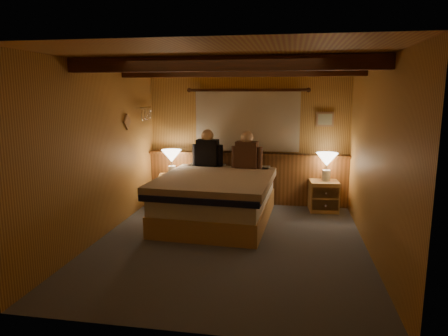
% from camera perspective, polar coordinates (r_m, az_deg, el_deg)
% --- Properties ---
extents(floor, '(4.20, 4.20, 0.00)m').
position_cam_1_polar(floor, '(5.50, 0.77, -10.62)').
color(floor, '#50565F').
rests_on(floor, ground).
extents(ceiling, '(4.20, 4.20, 0.00)m').
position_cam_1_polar(ceiling, '(5.14, 0.84, 15.18)').
color(ceiling, gold).
rests_on(ceiling, wall_back).
extents(wall_back, '(3.60, 0.00, 3.60)m').
position_cam_1_polar(wall_back, '(7.25, 3.37, 4.32)').
color(wall_back, gold).
rests_on(wall_back, floor).
extents(wall_left, '(0.00, 4.20, 4.20)m').
position_cam_1_polar(wall_left, '(5.74, -17.26, 2.21)').
color(wall_left, gold).
rests_on(wall_left, floor).
extents(wall_right, '(0.00, 4.20, 4.20)m').
position_cam_1_polar(wall_right, '(5.22, 20.72, 1.22)').
color(wall_right, gold).
rests_on(wall_right, floor).
extents(wall_front, '(3.60, 0.00, 3.60)m').
position_cam_1_polar(wall_front, '(3.16, -5.06, -3.87)').
color(wall_front, gold).
rests_on(wall_front, floor).
extents(wainscot, '(3.60, 0.23, 0.94)m').
position_cam_1_polar(wainscot, '(7.30, 3.25, -1.32)').
color(wainscot, brown).
rests_on(wainscot, wall_back).
extents(curtain_window, '(2.18, 0.09, 1.11)m').
position_cam_1_polar(curtain_window, '(7.15, 3.33, 6.82)').
color(curtain_window, '#4D2213').
rests_on(curtain_window, wall_back).
extents(ceiling_beams, '(3.60, 1.65, 0.16)m').
position_cam_1_polar(ceiling_beams, '(5.28, 1.10, 14.08)').
color(ceiling_beams, '#4D2213').
rests_on(ceiling_beams, ceiling).
extents(coat_rail, '(0.05, 0.55, 0.24)m').
position_cam_1_polar(coat_rail, '(7.10, -11.13, 7.80)').
color(coat_rail, white).
rests_on(coat_rail, wall_left).
extents(framed_print, '(0.30, 0.04, 0.25)m').
position_cam_1_polar(framed_print, '(7.18, 14.23, 6.76)').
color(framed_print, '#AC7F56').
rests_on(framed_print, wall_back).
extents(bed, '(1.79, 2.25, 0.74)m').
position_cam_1_polar(bed, '(6.28, -1.02, -4.22)').
color(bed, tan).
rests_on(bed, floor).
extents(nightstand_left, '(0.58, 0.54, 0.55)m').
position_cam_1_polar(nightstand_left, '(7.29, -7.32, -3.12)').
color(nightstand_left, tan).
rests_on(nightstand_left, floor).
extents(nightstand_right, '(0.51, 0.46, 0.52)m').
position_cam_1_polar(nightstand_right, '(7.06, 14.04, -3.89)').
color(nightstand_right, tan).
rests_on(nightstand_right, floor).
extents(lamp_left, '(0.35, 0.35, 0.46)m').
position_cam_1_polar(lamp_left, '(7.14, -7.49, 1.49)').
color(lamp_left, white).
rests_on(lamp_left, nightstand_left).
extents(lamp_right, '(0.37, 0.37, 0.48)m').
position_cam_1_polar(lamp_right, '(6.99, 14.48, 0.94)').
color(lamp_right, white).
rests_on(lamp_right, nightstand_right).
extents(person_left, '(0.55, 0.23, 0.67)m').
position_cam_1_polar(person_left, '(7.01, -2.37, 2.46)').
color(person_left, black).
rests_on(person_left, bed).
extents(person_right, '(0.54, 0.26, 0.66)m').
position_cam_1_polar(person_right, '(6.79, 3.29, 2.14)').
color(person_right, '#45291B').
rests_on(person_right, bed).
extents(duffel_bag, '(0.53, 0.38, 0.35)m').
position_cam_1_polar(duffel_bag, '(6.96, -5.42, -4.75)').
color(duffel_bag, black).
rests_on(duffel_bag, floor).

